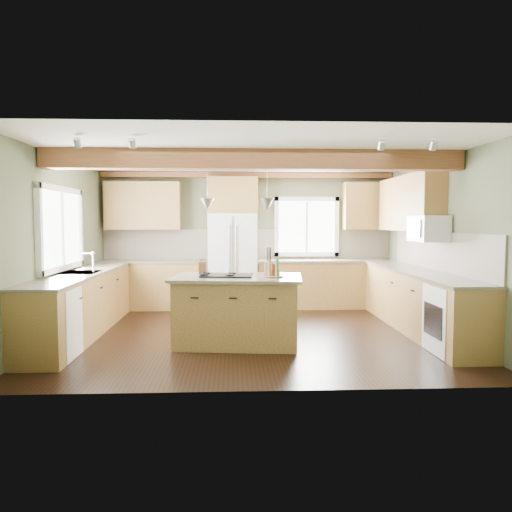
{
  "coord_description": "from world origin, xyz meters",
  "views": [
    {
      "loc": [
        -0.28,
        -7.26,
        1.66
      ],
      "look_at": [
        0.06,
        0.3,
        1.13
      ],
      "focal_mm": 35.0,
      "sensor_mm": 36.0,
      "label": 1
    }
  ],
  "objects": [
    {
      "name": "wall_left",
      "position": [
        -2.8,
        0.0,
        1.3
      ],
      "size": [
        0.0,
        5.0,
        5.0
      ],
      "primitive_type": "plane",
      "rotation": [
        1.57,
        0.0,
        1.57
      ],
      "color": "#50583E",
      "rests_on": "ground"
    },
    {
      "name": "counter_back_left",
      "position": [
        -1.79,
        2.2,
        0.9
      ],
      "size": [
        2.06,
        0.64,
        0.04
      ],
      "primitive_type": "cube",
      "color": "#464033",
      "rests_on": "base_cab_back_left"
    },
    {
      "name": "backsplash_right",
      "position": [
        2.78,
        0.05,
        1.21
      ],
      "size": [
        0.03,
        3.7,
        0.58
      ],
      "primitive_type": "cube",
      "color": "brown",
      "rests_on": "wall_right"
    },
    {
      "name": "window_back",
      "position": [
        1.15,
        2.48,
        1.55
      ],
      "size": [
        1.1,
        0.04,
        1.0
      ],
      "primitive_type": "cube",
      "color": "white",
      "rests_on": "wall_back"
    },
    {
      "name": "base_cab_left",
      "position": [
        -2.5,
        0.05,
        0.44
      ],
      "size": [
        0.6,
        3.7,
        0.88
      ],
      "primitive_type": "cube",
      "color": "brown",
      "rests_on": "floor"
    },
    {
      "name": "oven",
      "position": [
        2.49,
        -1.25,
        0.43
      ],
      "size": [
        0.6,
        0.72,
        0.84
      ],
      "primitive_type": "cube",
      "color": "white",
      "rests_on": "floor"
    },
    {
      "name": "upper_cab_back_corner",
      "position": [
        2.3,
        2.33,
        1.95
      ],
      "size": [
        0.9,
        0.35,
        0.9
      ],
      "primitive_type": "cube",
      "color": "brown",
      "rests_on": "wall_back"
    },
    {
      "name": "pendant_right",
      "position": [
        0.16,
        -0.64,
        1.88
      ],
      "size": [
        0.18,
        0.18,
        0.16
      ],
      "primitive_type": "cone",
      "rotation": [
        3.14,
        0.0,
        0.0
      ],
      "color": "#B2B2B7",
      "rests_on": "ceiling"
    },
    {
      "name": "sink",
      "position": [
        -2.5,
        0.05,
        0.91
      ],
      "size": [
        0.5,
        0.65,
        0.03
      ],
      "primitive_type": "cube",
      "color": "#262628",
      "rests_on": "counter_left"
    },
    {
      "name": "base_cab_right",
      "position": [
        2.5,
        0.05,
        0.44
      ],
      "size": [
        0.6,
        3.7,
        0.88
      ],
      "primitive_type": "cube",
      "color": "brown",
      "rests_on": "floor"
    },
    {
      "name": "counter_left",
      "position": [
        -2.5,
        0.05,
        0.9
      ],
      "size": [
        0.64,
        3.74,
        0.04
      ],
      "primitive_type": "cube",
      "color": "#464033",
      "rests_on": "base_cab_left"
    },
    {
      "name": "microwave",
      "position": [
        2.58,
        -0.05,
        1.55
      ],
      "size": [
        0.4,
        0.7,
        0.38
      ],
      "primitive_type": "cube",
      "color": "white",
      "rests_on": "wall_right"
    },
    {
      "name": "faucet",
      "position": [
        -2.32,
        0.05,
        1.05
      ],
      "size": [
        0.02,
        0.02,
        0.28
      ],
      "primitive_type": "cylinder",
      "color": "#B2B2B7",
      "rests_on": "sink"
    },
    {
      "name": "counter_right",
      "position": [
        2.5,
        0.05,
        0.9
      ],
      "size": [
        0.64,
        3.74,
        0.04
      ],
      "primitive_type": "cube",
      "color": "#464033",
      "rests_on": "base_cab_right"
    },
    {
      "name": "knife_block",
      "position": [
        -0.71,
        -0.38,
        1.01
      ],
      "size": [
        0.12,
        0.09,
        0.18
      ],
      "primitive_type": "cube",
      "rotation": [
        0.0,
        0.0,
        -0.13
      ],
      "color": "brown",
      "rests_on": "island_top"
    },
    {
      "name": "utensil_crock",
      "position": [
        0.21,
        -0.39,
        1.01
      ],
      "size": [
        0.13,
        0.13,
        0.17
      ],
      "primitive_type": "cylinder",
      "rotation": [
        0.0,
        0.0,
        -0.02
      ],
      "color": "#3D3831",
      "rests_on": "island_top"
    },
    {
      "name": "upper_cab_back_left",
      "position": [
        -1.99,
        2.33,
        1.95
      ],
      "size": [
        1.4,
        0.35,
        0.9
      ],
      "primitive_type": "cube",
      "color": "brown",
      "rests_on": "wall_back"
    },
    {
      "name": "counter_back_right",
      "position": [
        1.49,
        2.2,
        0.9
      ],
      "size": [
        2.66,
        0.64,
        0.04
      ],
      "primitive_type": "cube",
      "color": "#464033",
      "rests_on": "base_cab_back_right"
    },
    {
      "name": "island_top",
      "position": [
        -0.23,
        -0.6,
        0.9
      ],
      "size": [
        1.81,
        1.26,
        0.04
      ],
      "primitive_type": "cube",
      "rotation": [
        0.0,
        0.0,
        -0.11
      ],
      "color": "#464033",
      "rests_on": "island"
    },
    {
      "name": "backsplash_back",
      "position": [
        0.0,
        2.48,
        1.21
      ],
      "size": [
        5.58,
        0.03,
        0.58
      ],
      "primitive_type": "cube",
      "color": "brown",
      "rests_on": "wall_back"
    },
    {
      "name": "wall_right",
      "position": [
        2.8,
        0.0,
        1.3
      ],
      "size": [
        0.0,
        5.0,
        5.0
      ],
      "primitive_type": "plane",
      "rotation": [
        1.57,
        0.0,
        -1.57
      ],
      "color": "#50583E",
      "rests_on": "ground"
    },
    {
      "name": "upper_cab_over_fridge",
      "position": [
        -0.3,
        2.33,
        2.15
      ],
      "size": [
        0.96,
        0.35,
        0.7
      ],
      "primitive_type": "cube",
      "color": "brown",
      "rests_on": "wall_back"
    },
    {
      "name": "floor",
      "position": [
        0.0,
        0.0,
        0.0
      ],
      "size": [
        5.6,
        5.6,
        0.0
      ],
      "primitive_type": "plane",
      "color": "black",
      "rests_on": "ground"
    },
    {
      "name": "refrigerator",
      "position": [
        -0.3,
        2.12,
        0.9
      ],
      "size": [
        0.9,
        0.74,
        1.8
      ],
      "primitive_type": "cube",
      "color": "silver",
      "rests_on": "floor"
    },
    {
      "name": "dishwasher",
      "position": [
        -2.49,
        -1.25,
        0.43
      ],
      "size": [
        0.6,
        0.6,
        0.84
      ],
      "primitive_type": "cube",
      "color": "white",
      "rests_on": "floor"
    },
    {
      "name": "cooktop",
      "position": [
        -0.37,
        -0.58,
        0.93
      ],
      "size": [
        0.74,
        0.54,
        0.02
      ],
      "primitive_type": "cube",
      "rotation": [
        0.0,
        0.0,
        -0.11
      ],
      "color": "black",
      "rests_on": "island_top"
    },
    {
      "name": "ceiling_beam",
      "position": [
        0.0,
        -0.6,
        2.47
      ],
      "size": [
        5.55,
        0.26,
        0.26
      ],
      "primitive_type": "cube",
      "color": "#592C19",
      "rests_on": "ceiling"
    },
    {
      "name": "base_cab_back_right",
      "position": [
        1.49,
        2.2,
        0.44
      ],
      "size": [
        2.62,
        0.6,
        0.88
      ],
      "primitive_type": "cube",
      "color": "brown",
      "rests_on": "floor"
    },
    {
      "name": "upper_cab_right",
      "position": [
        2.62,
        0.9,
        1.95
      ],
      "size": [
        0.35,
        2.2,
        0.9
      ],
      "primitive_type": "cube",
      "color": "brown",
      "rests_on": "wall_right"
    },
    {
      "name": "pendant_left",
      "position": [
        -0.63,
        -0.56,
        1.88
      ],
      "size": [
        0.18,
        0.18,
        0.16
      ],
      "primitive_type": "cone",
      "rotation": [
        3.14,
        0.0,
        0.0
      ],
      "color": "#B2B2B7",
      "rests_on": "ceiling"
    },
    {
      "name": "island",
      "position": [
        -0.23,
        -0.6,
        0.44
      ],
      "size": [
        1.7,
        1.15,
        0.88
      ],
      "primitive_type": "cube",
      "rotation": [
        0.0,
        0.0,
        -0.11
      ],
      "color": "brown",
      "rests_on": "floor"
    },
    {
      "name": "bottle_tray",
      "position": [
        0.25,
        -0.72,
        1.04
      ],
      "size": [
        0.33,
        0.33,
        0.24
      ],
      "primitive_type": null,
      "rotation": [
        0.0,
        0.0,
        -0.34
      ],
      "color": "brown",
      "rests_on": "island_top"
    },
    {
      "name": "soffit_trim",
      "position": [
        0.0,
        2.4,
        2.54
      ],
      "size": [
        5.55,
        0.2,
        0.1
      ],
      "primitive_type": "cube",
      "color": "#592C19",
      "rests_on": "ceiling"
    },
    {
      "name": "wall_back",
      "position": [
        0.0,
        2.5,
        1.3
      ],
      "size": [
        5.6,
        0.0,
        5.6
      ],
      "primitive_type": "plane",
      "rotation": [
        1.57,
        0.0,
        0.0
      ],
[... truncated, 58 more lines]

